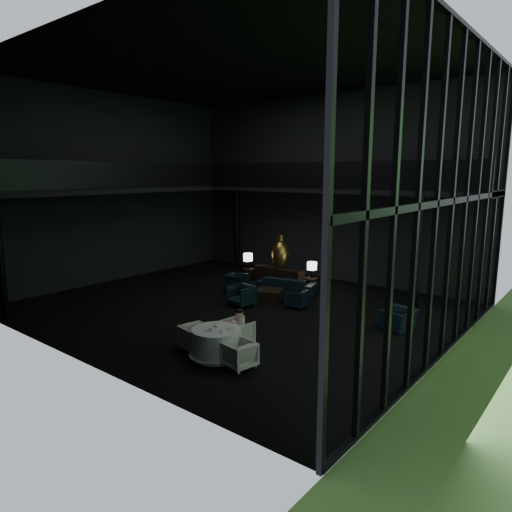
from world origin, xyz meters
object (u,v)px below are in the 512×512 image
Objects in this scene: lounge_armchair_south at (241,294)px; side_table_left at (250,274)px; dining_chair_north at (236,332)px; dining_table at (217,345)px; side_table_right at (311,285)px; bronze_urn at (280,254)px; lounge_armchair_east at (296,299)px; table_lamp_right at (312,267)px; dining_chair_east at (239,355)px; console at (279,276)px; table_lamp_left at (248,258)px; coffee_table at (269,295)px; dining_chair_west at (195,337)px; child at (240,320)px; lounge_armchair_west at (237,282)px; window_armchair at (399,317)px; sofa at (287,281)px.

side_table_left is at bearing 132.41° from lounge_armchair_south.
dining_chair_north is (4.77, -6.35, 0.16)m from side_table_left.
side_table_right is at bearing 103.06° from dining_table.
bronze_urn is 3.53m from lounge_armchair_east.
table_lamp_right is 7.85m from dining_chair_east.
console is 3.33× the size of table_lamp_left.
dining_table reaches higher than side_table_right.
coffee_table is (2.71, -2.12, -0.05)m from side_table_left.
lounge_armchair_south is 4.21m from dining_chair_west.
dining_chair_east is 1.04× the size of child.
bronze_urn is 2.64× the size of side_table_right.
child reaches higher than lounge_armchair_east.
console reaches higher than dining_chair_west.
table_lamp_right reaches higher than dining_chair_west.
lounge_armchair_west is 3.10m from lounge_armchair_east.
dining_chair_west is (-1.68, 0.14, 0.02)m from dining_chair_east.
table_lamp_left reaches higher than dining_chair_east.
dining_table is 1.77× the size of dining_chair_north.
lounge_armchair_east is at bearing 12.94° from dining_chair_west.
table_lamp_right is 0.99× the size of dining_chair_east.
dining_table is at bearing -76.94° from side_table_right.
side_table_left is at bearing 41.75° from dining_chair_west.
console is at bearing 178.79° from side_table_right.
bronze_urn is 7.25m from child.
dining_table reaches higher than lounge_armchair_east.
child is at bearing -26.76° from window_armchair.
dining_table is at bearing 95.34° from sofa.
coffee_table is at bearing -103.17° from side_table_right.
dining_chair_east is (1.73, -5.08, 0.02)m from lounge_armchair_east.
dining_chair_east is at bearing -51.54° from table_lamp_left.
table_lamp_left is 1.05× the size of dining_chair_east.
table_lamp_right is 2.55m from lounge_armchair_east.
table_lamp_left is at bearing 143.49° from coffee_table.
table_lamp_right reaches higher than dining_chair_north.
table_lamp_right reaches higher than side_table_left.
side_table_right is 7.40m from dining_table.
side_table_right is (3.20, -0.02, 0.01)m from side_table_left.
window_armchair is 6.13m from dining_chair_west.
dining_chair_north is (3.83, -4.41, 0.02)m from lounge_armchair_west.
lounge_armchair_west is 0.90× the size of lounge_armchair_south.
dining_chair_west reaches higher than coffee_table.
dining_chair_east is (4.82, -5.41, -0.07)m from lounge_armchair_west.
table_lamp_left is at bearing -30.82° from sofa.
side_table_right is 2.16m from coffee_table.
lounge_armchair_west is (0.93, -1.83, -0.60)m from table_lamp_left.
sofa is at bearing -41.43° from console.
side_table_left is 7.94m from dining_chair_north.
bronze_urn is 1.65m from table_lamp_left.
window_armchair is 5.43m from dining_chair_east.
lounge_armchair_south is 1.34× the size of dining_chair_east.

